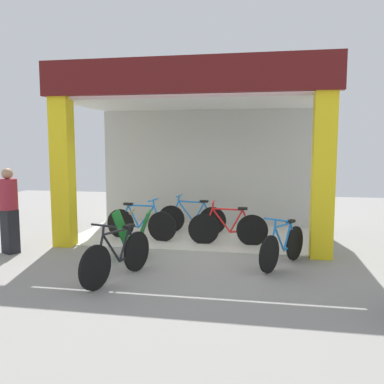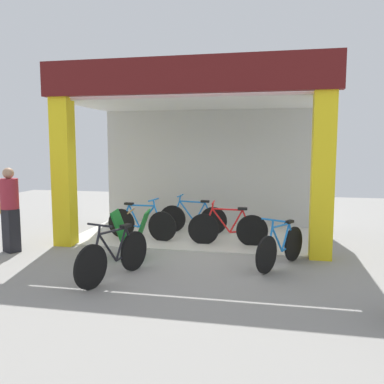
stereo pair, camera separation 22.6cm
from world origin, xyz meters
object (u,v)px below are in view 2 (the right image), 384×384
Objects in this scene: bicycle_inside_0 at (141,223)px; sandwich_board_sign at (131,234)px; pedestrian_1 at (10,208)px; bicycle_inside_1 at (228,228)px; bicycle_parked_0 at (281,247)px; bicycle_inside_2 at (193,218)px; bicycle_parked_1 at (114,256)px.

bicycle_inside_0 is 1.54m from sandwich_board_sign.
bicycle_inside_0 is 2.81m from pedestrian_1.
bicycle_inside_1 is 1.18× the size of bicycle_parked_0.
bicycle_inside_2 is 3.21m from bicycle_parked_0.
bicycle_parked_1 is at bearing -23.50° from pedestrian_1.
bicycle_inside_0 is at bearing 175.92° from bicycle_inside_1.
sandwich_board_sign is at bearing -78.34° from bicycle_inside_0.
bicycle_parked_1 is (-0.57, -3.66, 0.01)m from bicycle_inside_2.
sandwich_board_sign reaches higher than bicycle_parked_0.
bicycle_inside_1 reaches higher than bicycle_parked_0.
pedestrian_1 is (-5.43, -0.05, 0.54)m from bicycle_parked_0.
sandwich_board_sign is at bearing 179.86° from bicycle_parked_0.
bicycle_inside_1 is 1.03× the size of bicycle_parked_1.
bicycle_parked_0 is 5.45m from pedestrian_1.
pedestrian_1 reaches higher than bicycle_inside_2.
bicycle_inside_0 is 1.85× the size of sandwich_board_sign.
bicycle_inside_2 is 4.16m from pedestrian_1.
pedestrian_1 reaches higher than bicycle_inside_0.
bicycle_inside_2 is at bearing 73.19° from sandwich_board_sign.
bicycle_parked_0 is (1.12, -1.36, -0.02)m from bicycle_inside_1.
sandwich_board_sign is (-1.72, -1.36, 0.08)m from bicycle_inside_1.
bicycle_parked_1 reaches higher than bicycle_parked_0.
bicycle_inside_2 is 1.02× the size of bicycle_parked_1.
bicycle_parked_1 is at bearing -98.79° from bicycle_inside_2.
bicycle_inside_0 reaches higher than bicycle_inside_1.
bicycle_inside_2 is (-0.99, 1.05, -0.00)m from bicycle_inside_1.
bicycle_parked_1 is 1.80× the size of sandwich_board_sign.
bicycle_inside_1 is 1.76m from bicycle_parked_0.
bicycle_inside_2 is at bearing 131.13° from bicycle_parked_0.
bicycle_inside_1 is 1.45m from bicycle_inside_2.
bicycle_inside_0 is 3.49m from bicycle_parked_0.
pedestrian_1 reaches higher than bicycle_parked_1.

